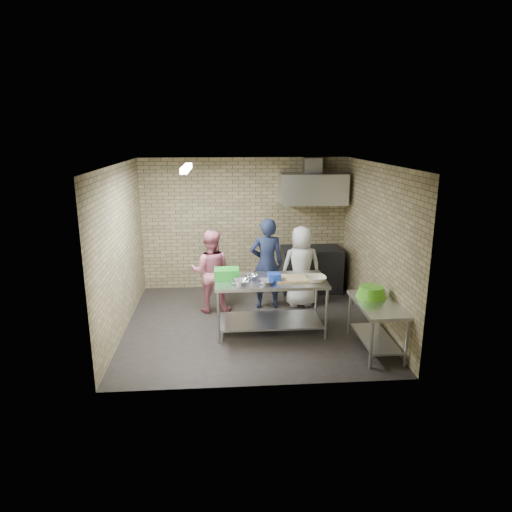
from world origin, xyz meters
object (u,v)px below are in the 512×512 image
at_px(prep_table, 270,305).
at_px(bottle_red, 314,191).
at_px(green_crate, 227,273).
at_px(woman_white, 301,266).
at_px(blue_tub, 274,277).
at_px(stove, 311,269).
at_px(green_basin, 371,292).
at_px(woman_pink, 211,271).
at_px(man_navy, 267,264).
at_px(side_counter, 376,326).
at_px(bottle_green, 333,192).

bearing_deg(prep_table, bottle_red, 63.24).
relative_size(prep_table, green_crate, 4.50).
distance_m(prep_table, woman_white, 1.36).
distance_m(prep_table, green_crate, 0.88).
bearing_deg(woman_white, blue_tub, 58.56).
relative_size(stove, blue_tub, 6.05).
bearing_deg(green_basin, woman_pink, 148.53).
bearing_deg(green_crate, green_basin, -16.93).
distance_m(blue_tub, man_navy, 1.18).
bearing_deg(side_counter, man_navy, 127.99).
relative_size(green_crate, bottle_green, 2.64).
relative_size(side_counter, stove, 1.00).
height_order(prep_table, green_basin, green_basin).
xyz_separation_m(side_counter, green_basin, (-0.02, 0.25, 0.46)).
distance_m(side_counter, woman_pink, 3.07).
distance_m(green_crate, woman_pink, 0.91).
bearing_deg(green_crate, bottle_green, 43.23).
bearing_deg(prep_table, side_counter, -27.84).
bearing_deg(green_basin, stove, 99.76).
xyz_separation_m(green_crate, green_basin, (2.19, -0.67, -0.14)).
height_order(side_counter, man_navy, man_navy).
relative_size(bottle_green, woman_pink, 0.10).
bearing_deg(green_basin, prep_table, 159.84).
bearing_deg(woman_white, bottle_red, -114.45).
bearing_deg(stove, prep_table, -118.40).
xyz_separation_m(side_counter, woman_white, (-0.81, 1.92, 0.39)).
bearing_deg(blue_tub, stove, 63.90).
bearing_deg(green_basin, bottle_green, 89.58).
distance_m(bottle_red, bottle_green, 0.40).
xyz_separation_m(prep_table, side_counter, (1.51, -0.80, -0.07)).
height_order(side_counter, bottle_green, bottle_green).
distance_m(bottle_green, woman_white, 1.83).
bearing_deg(man_navy, stove, -140.77).
bearing_deg(green_crate, side_counter, -22.54).
bearing_deg(prep_table, green_crate, 170.27).
xyz_separation_m(stove, blue_tub, (-1.01, -2.05, 0.51)).
bearing_deg(bottle_green, green_crate, -136.77).
bearing_deg(green_basin, side_counter, -85.43).
distance_m(prep_table, man_navy, 1.14).
xyz_separation_m(stove, woman_pink, (-2.04, -0.99, 0.30)).
relative_size(stove, green_basin, 2.61).
xyz_separation_m(green_basin, bottle_red, (-0.38, 2.74, 1.19)).
relative_size(bottle_red, man_navy, 0.11).
xyz_separation_m(stove, bottle_red, (0.05, 0.24, 1.58)).
bearing_deg(prep_table, stove, 61.60).
relative_size(bottle_red, woman_white, 0.12).
height_order(green_crate, bottle_red, bottle_red).
height_order(prep_table, bottle_green, bottle_green).
bearing_deg(bottle_green, stove, -151.93).
xyz_separation_m(man_navy, woman_white, (0.65, 0.06, -0.08)).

